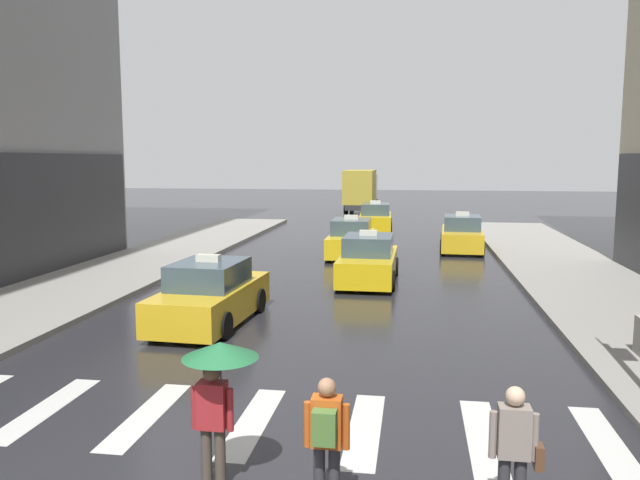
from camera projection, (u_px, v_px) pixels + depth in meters
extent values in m
cube|color=silver|center=(46.00, 408.00, 10.61)|extent=(0.50, 2.80, 0.01)
cube|color=silver|center=(147.00, 415.00, 10.35)|extent=(0.50, 2.80, 0.01)
cube|color=silver|center=(253.00, 421.00, 10.08)|extent=(0.50, 2.80, 0.01)
cube|color=silver|center=(365.00, 429.00, 9.81)|extent=(0.50, 2.80, 0.01)
cube|color=silver|center=(483.00, 436.00, 9.55)|extent=(0.50, 2.80, 0.01)
cube|color=silver|center=(608.00, 444.00, 9.28)|extent=(0.50, 2.80, 0.01)
cube|color=gold|center=(211.00, 302.00, 16.08)|extent=(2.05, 4.59, 0.84)
cube|color=#384C5B|center=(209.00, 274.00, 15.89)|extent=(1.71, 2.19, 0.64)
cube|color=silver|center=(208.00, 258.00, 15.84)|extent=(0.61, 0.27, 0.18)
cylinder|color=black|center=(200.00, 298.00, 17.59)|extent=(0.26, 0.67, 0.66)
cylinder|color=black|center=(259.00, 301.00, 17.25)|extent=(0.26, 0.67, 0.66)
cylinder|color=black|center=(156.00, 322.00, 14.97)|extent=(0.26, 0.67, 0.66)
cylinder|color=black|center=(224.00, 326.00, 14.63)|extent=(0.26, 0.67, 0.66)
cube|color=#F2EAB2|center=(220.00, 282.00, 18.41)|extent=(0.20, 0.05, 0.14)
cube|color=#F2EAB2|center=(261.00, 284.00, 18.15)|extent=(0.20, 0.05, 0.14)
cube|color=yellow|center=(368.00, 266.00, 21.50)|extent=(1.85, 4.52, 0.84)
cube|color=#384C5B|center=(368.00, 245.00, 21.31)|extent=(1.62, 2.12, 0.64)
cube|color=silver|center=(369.00, 233.00, 21.26)|extent=(0.60, 0.25, 0.18)
cylinder|color=black|center=(348.00, 265.00, 22.99)|extent=(0.23, 0.66, 0.66)
cylinder|color=black|center=(395.00, 266.00, 22.72)|extent=(0.23, 0.66, 0.66)
cylinder|color=black|center=(339.00, 279.00, 20.35)|extent=(0.23, 0.66, 0.66)
cylinder|color=black|center=(392.00, 281.00, 20.08)|extent=(0.23, 0.66, 0.66)
cube|color=#F2EAB2|center=(357.00, 254.00, 23.82)|extent=(0.20, 0.04, 0.14)
cube|color=#F2EAB2|center=(390.00, 255.00, 23.62)|extent=(0.20, 0.04, 0.14)
cube|color=yellow|center=(351.00, 243.00, 27.27)|extent=(1.84, 4.52, 0.84)
cube|color=#384C5B|center=(351.00, 227.00, 27.07)|extent=(1.62, 2.11, 0.64)
cube|color=silver|center=(351.00, 217.00, 27.02)|extent=(0.60, 0.25, 0.18)
cylinder|color=black|center=(335.00, 244.00, 28.74)|extent=(0.23, 0.66, 0.66)
cylinder|color=black|center=(373.00, 245.00, 28.50)|extent=(0.23, 0.66, 0.66)
cylinder|color=black|center=(328.00, 253.00, 26.09)|extent=(0.23, 0.66, 0.66)
cylinder|color=black|center=(369.00, 253.00, 25.85)|extent=(0.23, 0.66, 0.66)
cube|color=#F2EAB2|center=(343.00, 236.00, 29.58)|extent=(0.20, 0.04, 0.14)
cube|color=#F2EAB2|center=(369.00, 236.00, 29.40)|extent=(0.20, 0.04, 0.14)
cube|color=gold|center=(462.00, 238.00, 28.93)|extent=(2.03, 4.59, 0.84)
cube|color=#384C5B|center=(462.00, 223.00, 28.74)|extent=(1.71, 2.18, 0.64)
cube|color=silver|center=(462.00, 214.00, 28.69)|extent=(0.61, 0.27, 0.18)
cylinder|color=black|center=(443.00, 239.00, 30.44)|extent=(0.25, 0.67, 0.66)
cylinder|color=black|center=(479.00, 240.00, 30.10)|extent=(0.25, 0.67, 0.66)
cylinder|color=black|center=(442.00, 247.00, 27.82)|extent=(0.25, 0.67, 0.66)
cylinder|color=black|center=(482.00, 248.00, 27.48)|extent=(0.25, 0.67, 0.66)
cube|color=#F2EAB2|center=(448.00, 232.00, 31.26)|extent=(0.20, 0.05, 0.14)
cube|color=#F2EAB2|center=(474.00, 232.00, 31.01)|extent=(0.20, 0.05, 0.14)
cube|color=yellow|center=(375.00, 221.00, 36.77)|extent=(2.00, 4.58, 0.84)
cube|color=#384C5B|center=(375.00, 209.00, 36.57)|extent=(1.69, 2.17, 0.64)
cube|color=silver|center=(375.00, 202.00, 36.52)|extent=(0.61, 0.27, 0.18)
cylinder|color=black|center=(362.00, 223.00, 38.22)|extent=(0.25, 0.67, 0.66)
cylinder|color=black|center=(390.00, 223.00, 38.04)|extent=(0.25, 0.67, 0.66)
cylinder|color=black|center=(360.00, 228.00, 35.55)|extent=(0.25, 0.67, 0.66)
cylinder|color=black|center=(390.00, 228.00, 35.37)|extent=(0.25, 0.67, 0.66)
cube|color=#F2EAB2|center=(366.00, 217.00, 39.07)|extent=(0.20, 0.05, 0.14)
cube|color=#F2EAB2|center=(386.00, 217.00, 38.93)|extent=(0.20, 0.05, 0.14)
cube|color=#2D2D2D|center=(361.00, 205.00, 48.96)|extent=(1.82, 6.61, 0.40)
cube|color=silver|center=(364.00, 187.00, 52.04)|extent=(2.11, 1.81, 2.10)
cube|color=#384C5B|center=(365.00, 182.00, 52.89)|extent=(1.89, 0.05, 0.95)
cube|color=gold|center=(360.00, 187.00, 47.89)|extent=(2.22, 4.81, 2.50)
cylinder|color=black|center=(352.00, 204.00, 52.17)|extent=(0.28, 0.90, 0.90)
cylinder|color=black|center=(376.00, 205.00, 51.88)|extent=(0.28, 0.90, 0.90)
cylinder|color=black|center=(346.00, 209.00, 47.72)|extent=(0.28, 0.90, 0.90)
cylinder|color=black|center=(372.00, 209.00, 47.43)|extent=(0.28, 0.90, 0.90)
cylinder|color=#473D33|center=(207.00, 458.00, 8.00)|extent=(0.14, 0.14, 0.82)
cylinder|color=#473D33|center=(220.00, 459.00, 7.97)|extent=(0.14, 0.14, 0.82)
cube|color=maroon|center=(212.00, 405.00, 7.89)|extent=(0.36, 0.24, 0.60)
sphere|color=brown|center=(211.00, 373.00, 7.84)|extent=(0.22, 0.22, 0.22)
cylinder|color=maroon|center=(195.00, 408.00, 7.93)|extent=(0.09, 0.09, 0.55)
cylinder|color=maroon|center=(230.00, 410.00, 7.86)|extent=(0.09, 0.09, 0.55)
cylinder|color=#4C4C4C|center=(221.00, 382.00, 7.84)|extent=(0.02, 0.02, 1.00)
cone|color=#19512D|center=(220.00, 350.00, 7.78)|extent=(0.96, 0.96, 0.20)
cylinder|color=#333338|center=(319.00, 478.00, 7.50)|extent=(0.14, 0.14, 0.82)
cylinder|color=#333338|center=(334.00, 479.00, 7.47)|extent=(0.14, 0.14, 0.82)
cube|color=#BF5119|center=(327.00, 421.00, 7.40)|extent=(0.36, 0.24, 0.60)
sphere|color=#9E7051|center=(327.00, 387.00, 7.34)|extent=(0.22, 0.22, 0.22)
cylinder|color=#BF5119|center=(308.00, 424.00, 7.44)|extent=(0.09, 0.09, 0.55)
cylinder|color=#BF5119|center=(346.00, 427.00, 7.37)|extent=(0.09, 0.09, 0.55)
cube|color=#4C7233|center=(324.00, 428.00, 7.18)|extent=(0.28, 0.18, 0.40)
cube|color=gray|center=(514.00, 432.00, 7.12)|extent=(0.36, 0.24, 0.60)
sphere|color=beige|center=(515.00, 396.00, 7.07)|extent=(0.22, 0.22, 0.22)
cylinder|color=gray|center=(493.00, 434.00, 7.16)|extent=(0.09, 0.09, 0.55)
cylinder|color=gray|center=(535.00, 437.00, 7.09)|extent=(0.09, 0.09, 0.55)
cube|color=brown|center=(538.00, 457.00, 7.12)|extent=(0.10, 0.20, 0.28)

